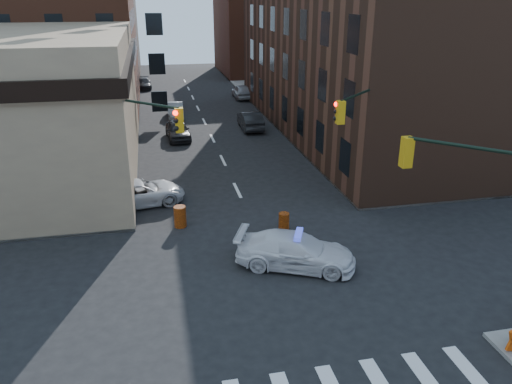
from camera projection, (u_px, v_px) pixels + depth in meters
name	position (u px, v px, depth m)	size (l,w,h in m)	color
ground	(278.00, 274.00, 21.29)	(140.00, 140.00, 0.00)	black
sidewalk_ne	(406.00, 101.00, 55.45)	(34.00, 54.50, 0.15)	gray
commercial_row_ne	(364.00, 47.00, 41.65)	(14.00, 34.00, 14.00)	#46291C
filler_nw	(65.00, 17.00, 71.64)	(20.00, 18.00, 16.00)	brown
filler_ne	(274.00, 31.00, 74.49)	(16.00, 16.00, 12.00)	#5A2C1C
signal_pole_se	(508.00, 216.00, 15.72)	(5.40, 5.27, 8.00)	black
signal_pole_nw	(131.00, 149.00, 23.41)	(3.58, 3.67, 8.00)	black
signal_pole_ne	(363.00, 136.00, 25.67)	(3.67, 3.58, 8.00)	black
tree_ne_near	(288.00, 85.00, 45.08)	(3.00, 3.00, 4.85)	black
tree_ne_far	(268.00, 72.00, 52.35)	(3.00, 3.00, 4.85)	black
police_car	(296.00, 251.00, 21.64)	(2.11, 5.20, 1.51)	white
pickup	(139.00, 193.00, 28.07)	(2.37, 5.14, 1.43)	silver
parked_car_wnear	(178.00, 130.00, 40.86)	(1.79, 4.44, 1.51)	black
parked_car_wfar	(175.00, 110.00, 48.25)	(1.45, 4.15, 1.37)	#9CA0A4
parked_car_wdeep	(144.00, 83.00, 62.81)	(1.81, 4.45, 1.29)	black
parked_car_enear	(250.00, 120.00, 43.92)	(1.68, 4.82, 1.59)	black
parked_car_efar	(242.00, 91.00, 56.92)	(1.89, 4.69, 1.60)	#9A9BA2
pedestrian_a	(111.00, 198.00, 26.32)	(0.71, 0.47, 1.96)	black
pedestrian_b	(3.00, 210.00, 24.96)	(0.87, 0.68, 1.79)	black
pedestrian_c	(9.00, 219.00, 24.09)	(0.99, 0.41, 1.69)	#212731
barrel_road	(284.00, 222.00, 25.04)	(0.53, 0.53, 0.95)	#DE430A
barrel_bank	(180.00, 217.00, 25.46)	(0.62, 0.62, 1.10)	orange
barricade_nw_a	(102.00, 207.00, 26.57)	(1.15, 0.57, 0.86)	#C65C09
barricade_nw_b	(25.00, 212.00, 25.97)	(1.12, 0.56, 0.84)	red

